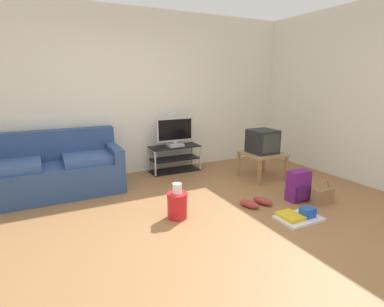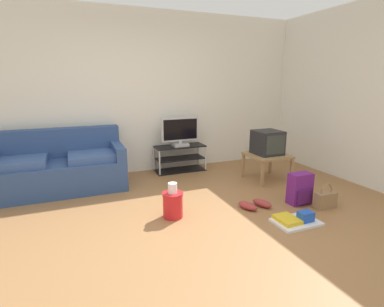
% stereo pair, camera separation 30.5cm
% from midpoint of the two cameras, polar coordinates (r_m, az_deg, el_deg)
% --- Properties ---
extents(ground_plane, '(9.00, 9.80, 0.02)m').
position_cam_midpoint_polar(ground_plane, '(3.28, -2.15, -15.06)').
color(ground_plane, olive).
extents(wall_back, '(9.00, 0.10, 2.70)m').
position_cam_midpoint_polar(wall_back, '(5.21, -13.80, 10.95)').
color(wall_back, silver).
rests_on(wall_back, ground_plane).
extents(wall_right, '(0.10, 3.60, 2.70)m').
position_cam_midpoint_polar(wall_right, '(5.47, 24.46, 10.25)').
color(wall_right, silver).
rests_on(wall_right, ground_plane).
extents(couch, '(1.82, 0.85, 0.87)m').
position_cam_midpoint_polar(couch, '(4.72, -26.53, -3.00)').
color(couch, navy).
rests_on(couch, ground_plane).
extents(tv_stand, '(0.87, 0.37, 0.45)m').
position_cam_midpoint_polar(tv_stand, '(5.30, -4.95, -0.97)').
color(tv_stand, black).
rests_on(tv_stand, ground_plane).
extents(flat_tv, '(0.67, 0.22, 0.50)m').
position_cam_midpoint_polar(flat_tv, '(5.18, -4.97, 4.03)').
color(flat_tv, '#B2B2B7').
rests_on(flat_tv, tv_stand).
extents(side_table, '(0.60, 0.60, 0.42)m').
position_cam_midpoint_polar(side_table, '(4.97, 11.52, -0.51)').
color(side_table, '#9E7A4C').
rests_on(side_table, ground_plane).
extents(crt_tv, '(0.40, 0.41, 0.38)m').
position_cam_midpoint_polar(crt_tv, '(4.93, 11.54, 2.27)').
color(crt_tv, '#232326').
rests_on(crt_tv, side_table).
extents(backpack, '(0.30, 0.24, 0.41)m').
position_cam_midpoint_polar(backpack, '(4.20, 17.60, -5.93)').
color(backpack, '#661E70').
rests_on(backpack, ground_plane).
extents(handbag, '(0.29, 0.11, 0.32)m').
position_cam_midpoint_polar(handbag, '(4.22, 21.77, -7.44)').
color(handbag, olive).
rests_on(handbag, ground_plane).
extents(cleaning_bucket, '(0.25, 0.25, 0.42)m').
position_cam_midpoint_polar(cleaning_bucket, '(3.54, -5.31, -9.46)').
color(cleaning_bucket, red).
rests_on(cleaning_bucket, ground_plane).
extents(sneakers_pair, '(0.42, 0.30, 0.09)m').
position_cam_midpoint_polar(sneakers_pair, '(3.95, 9.91, -9.18)').
color(sneakers_pair, '#993333').
rests_on(sneakers_pair, ground_plane).
extents(floor_tray, '(0.50, 0.35, 0.14)m').
position_cam_midpoint_polar(floor_tray, '(3.69, 17.31, -11.38)').
color(floor_tray, silver).
rests_on(floor_tray, ground_plane).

